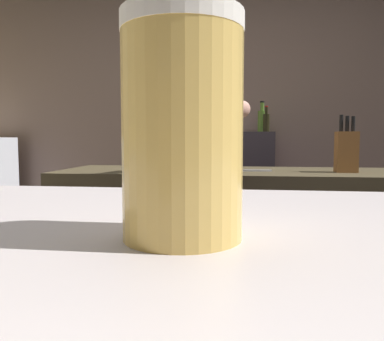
{
  "coord_description": "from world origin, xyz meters",
  "views": [
    {
      "loc": [
        0.26,
        -1.25,
        1.1
      ],
      "look_at": [
        0.2,
        -0.75,
        1.06
      ],
      "focal_mm": 36.32,
      "sensor_mm": 36.0,
      "label": 1
    }
  ],
  "objects": [
    {
      "name": "bartender",
      "position": [
        0.0,
        0.33,
        0.96
      ],
      "size": [
        0.49,
        0.55,
        1.66
      ],
      "rotation": [
        0.0,
        0.0,
        1.3
      ],
      "color": "#272540",
      "rests_on": "ground"
    },
    {
      "name": "chefs_knife",
      "position": [
        0.28,
        0.74,
        0.94
      ],
      "size": [
        0.24,
        0.05,
        0.01
      ],
      "primitive_type": "cube",
      "rotation": [
        0.0,
        0.0,
        0.07
      ],
      "color": "silver",
      "rests_on": "prep_counter"
    },
    {
      "name": "bottle_olive_oil",
      "position": [
        -0.17,
        1.98,
        1.25
      ],
      "size": [
        0.07,
        0.07,
        0.24
      ],
      "color": "red",
      "rests_on": "back_shelf"
    },
    {
      "name": "prep_counter",
      "position": [
        0.35,
        0.79,
        0.47
      ],
      "size": [
        2.1,
        0.6,
        0.94
      ],
      "primitive_type": "cube",
      "color": "#493F2A",
      "rests_on": "ground"
    },
    {
      "name": "mixing_bowl",
      "position": [
        -0.16,
        0.67,
        0.96
      ],
      "size": [
        0.17,
        0.17,
        0.05
      ],
      "primitive_type": "cylinder",
      "color": "teal",
      "rests_on": "prep_counter"
    },
    {
      "name": "bottle_vinegar",
      "position": [
        0.41,
        2.0,
        1.25
      ],
      "size": [
        0.07,
        0.07,
        0.25
      ],
      "color": "#547B2A",
      "rests_on": "back_shelf"
    },
    {
      "name": "pint_glass_far",
      "position": [
        0.23,
        -1.02,
        1.11
      ],
      "size": [
        0.07,
        0.07,
        0.13
      ],
      "color": "#E3B85B",
      "rests_on": "bar_counter"
    },
    {
      "name": "wall_back",
      "position": [
        0.0,
        2.2,
        1.35
      ],
      "size": [
        5.2,
        0.1,
        2.7
      ],
      "primitive_type": "cube",
      "color": "gray",
      "rests_on": "ground"
    },
    {
      "name": "bottle_soy",
      "position": [
        0.44,
        1.92,
        1.24
      ],
      "size": [
        0.05,
        0.05,
        0.21
      ],
      "color": "black",
      "rests_on": "back_shelf"
    },
    {
      "name": "knife_block",
      "position": [
        0.76,
        0.74,
        1.04
      ],
      "size": [
        0.1,
        0.08,
        0.28
      ],
      "color": "#935D30",
      "rests_on": "prep_counter"
    },
    {
      "name": "bottle_hot_sauce",
      "position": [
        -0.04,
        1.95,
        1.26
      ],
      "size": [
        0.06,
        0.06,
        0.26
      ],
      "color": "#385C9E",
      "rests_on": "back_shelf"
    },
    {
      "name": "back_shelf",
      "position": [
        0.12,
        1.92,
        0.58
      ],
      "size": [
        0.75,
        0.36,
        1.16
      ],
      "primitive_type": "cube",
      "color": "#3A323B",
      "rests_on": "ground"
    }
  ]
}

